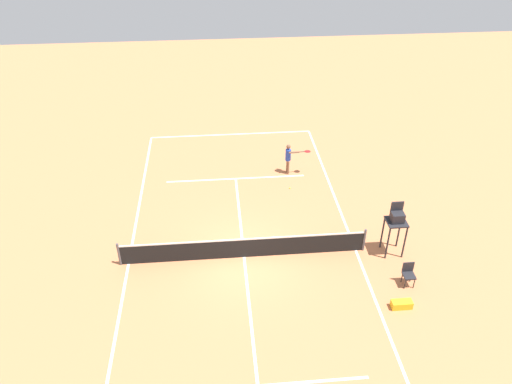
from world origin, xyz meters
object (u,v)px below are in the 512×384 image
(umpire_chair, at_px, (396,221))
(courtside_chair_near, at_px, (409,273))
(tennis_ball, at_px, (290,188))
(equipment_bag, at_px, (402,304))
(player_serving, at_px, (289,156))

(umpire_chair, bearing_deg, courtside_chair_near, 90.73)
(tennis_ball, height_order, equipment_bag, equipment_bag)
(courtside_chair_near, bearing_deg, tennis_ball, -63.39)
(tennis_ball, relative_size, equipment_bag, 0.09)
(player_serving, xyz_separation_m, umpire_chair, (-3.33, 6.61, 0.62))
(tennis_ball, height_order, courtside_chair_near, courtside_chair_near)
(tennis_ball, xyz_separation_m, umpire_chair, (-3.48, 5.11, 1.57))
(umpire_chair, distance_m, equipment_bag, 3.44)
(tennis_ball, bearing_deg, umpire_chair, 124.25)
(courtside_chair_near, bearing_deg, equipment_bag, 62.57)
(player_serving, bearing_deg, courtside_chair_near, 19.09)
(tennis_ball, relative_size, courtside_chair_near, 0.07)
(umpire_chair, xyz_separation_m, courtside_chair_near, (-0.02, 1.88, -1.07))
(tennis_ball, bearing_deg, courtside_chair_near, 116.61)
(player_serving, bearing_deg, umpire_chair, 24.29)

